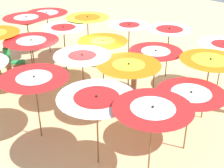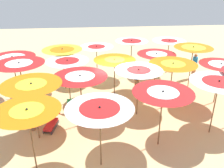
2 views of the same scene
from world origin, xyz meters
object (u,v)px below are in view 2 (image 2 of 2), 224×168
(beach_umbrella_1, at_px, (100,112))
(beach_umbrella_6, at_px, (80,80))
(beach_umbrella_11, at_px, (68,64))
(beach_umbrella_0, at_px, (28,115))
(beach_umbrella_2, at_px, (163,97))
(beach_umbrella_8, at_px, (173,67))
(beach_umbrella_13, at_px, (156,57))
(beach_umbrella_12, at_px, (115,63))
(beach_umbrella_3, at_px, (219,86))
(lounger_0, at_px, (71,105))
(beach_umbrella_16, at_px, (62,52))
(beach_umbrella_7, at_px, (139,73))
(beach_umbrella_18, at_px, (132,43))
(beachgoer_2, at_px, (30,113))
(beach_umbrella_15, at_px, (13,60))
(beach_umbrella_19, at_px, (169,43))
(beach_umbrella_17, at_px, (97,49))
(beachgoer_1, at_px, (137,78))
(lounger_2, at_px, (52,123))
(lounger_3, at_px, (12,118))
(beachgoer_0, at_px, (194,66))
(lounger_1, at_px, (173,66))
(beach_umbrella_5, at_px, (32,88))
(beach_umbrella_9, at_px, (221,67))
(beach_umbrella_10, at_px, (20,67))

(beach_umbrella_1, height_order, beach_umbrella_6, beach_umbrella_6)
(beach_umbrella_1, xyz_separation_m, beach_umbrella_11, (-4.55, -1.32, -0.03))
(beach_umbrella_0, relative_size, beach_umbrella_2, 1.06)
(beach_umbrella_11, bearing_deg, beach_umbrella_8, 80.78)
(beach_umbrella_13, bearing_deg, beach_umbrella_12, -74.20)
(beach_umbrella_6, bearing_deg, beach_umbrella_3, 78.49)
(beach_umbrella_1, bearing_deg, beach_umbrella_2, 111.61)
(lounger_0, bearing_deg, beach_umbrella_1, -172.18)
(beach_umbrella_2, relative_size, beach_umbrella_16, 0.97)
(beach_umbrella_7, distance_m, beach_umbrella_18, 4.59)
(beach_umbrella_16, bearing_deg, beach_umbrella_12, 62.64)
(beach_umbrella_1, xyz_separation_m, beachgoer_2, (-2.31, -2.78, -1.26))
(beach_umbrella_1, bearing_deg, beach_umbrella_18, 163.31)
(beach_umbrella_7, bearing_deg, beach_umbrella_6, -76.20)
(beach_umbrella_15, xyz_separation_m, beach_umbrella_19, (-2.63, 8.87, -0.05))
(beach_umbrella_2, xyz_separation_m, beach_umbrella_3, (-0.55, 2.33, 0.06))
(beach_umbrella_17, height_order, beachgoer_1, beach_umbrella_17)
(beach_umbrella_3, bearing_deg, beach_umbrella_18, -160.01)
(lounger_2, distance_m, beachgoer_2, 1.03)
(beachgoer_1, bearing_deg, beach_umbrella_2, -169.53)
(beach_umbrella_18, bearing_deg, lounger_3, -52.44)
(beachgoer_0, bearing_deg, beach_umbrella_8, 115.66)
(beach_umbrella_7, bearing_deg, beach_umbrella_13, 149.32)
(beachgoer_0, distance_m, beachgoer_2, 10.14)
(beach_umbrella_6, height_order, beach_umbrella_11, beach_umbrella_6)
(lounger_1, bearing_deg, beach_umbrella_11, -27.95)
(beach_umbrella_12, xyz_separation_m, beachgoer_1, (-0.59, 1.30, -1.14))
(beach_umbrella_2, height_order, beach_umbrella_8, beach_umbrella_2)
(beach_umbrella_3, relative_size, lounger_1, 1.75)
(beach_umbrella_16, distance_m, lounger_3, 4.36)
(beach_umbrella_5, height_order, beach_umbrella_16, beach_umbrella_5)
(beach_umbrella_6, bearing_deg, beach_umbrella_9, 101.66)
(beach_umbrella_16, relative_size, beach_umbrella_18, 1.00)
(beach_umbrella_0, xyz_separation_m, beach_umbrella_5, (-1.88, -0.27, -0.01))
(beach_umbrella_8, distance_m, lounger_1, 5.62)
(lounger_2, bearing_deg, beach_umbrella_13, 132.72)
(beach_umbrella_15, xyz_separation_m, beachgoer_0, (-1.61, 10.29, -1.24))
(lounger_3, bearing_deg, beach_umbrella_18, -21.53)
(beach_umbrella_16, bearing_deg, beachgoer_2, -14.93)
(beach_umbrella_0, height_order, beach_umbrella_11, beach_umbrella_0)
(beach_umbrella_15, distance_m, lounger_1, 10.29)
(beach_umbrella_13, bearing_deg, beach_umbrella_18, -155.36)
(beach_umbrella_15, xyz_separation_m, lounger_0, (1.44, 2.84, -1.88))
(beach_umbrella_11, distance_m, lounger_0, 1.97)
(beach_umbrella_13, bearing_deg, beach_umbrella_5, -55.90)
(lounger_2, height_order, beachgoer_1, beachgoer_1)
(beach_umbrella_1, relative_size, lounger_0, 1.90)
(beach_umbrella_9, bearing_deg, beach_umbrella_10, -89.63)
(beach_umbrella_15, distance_m, beach_umbrella_18, 6.80)
(beach_umbrella_17, xyz_separation_m, beachgoer_1, (1.87, 2.11, -1.13))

